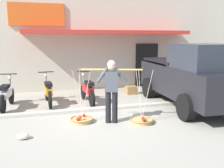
{
  "coord_description": "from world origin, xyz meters",
  "views": [
    {
      "loc": [
        -1.82,
        -7.06,
        2.28
      ],
      "look_at": [
        0.45,
        0.6,
        0.85
      ],
      "focal_mm": 41.69,
      "sensor_mm": 36.0,
      "label": 1
    }
  ],
  "objects_px": {
    "fruit_vendor": "(112,87)",
    "motorcycle_second_in_row": "(48,92)",
    "motorcycle_third_in_row": "(88,91)",
    "parked_truck": "(194,76)",
    "wooden_crate": "(131,90)",
    "fruit_basket_left_side": "(142,120)",
    "plastic_litter_bag": "(23,136)",
    "motorcycle_nearest_shop": "(7,95)",
    "fruit_basket_right_side": "(82,119)"
  },
  "relations": [
    {
      "from": "motorcycle_third_in_row",
      "to": "wooden_crate",
      "type": "xyz_separation_m",
      "value": [
        2.0,
        0.98,
        -0.29
      ]
    },
    {
      "from": "fruit_basket_left_side",
      "to": "plastic_litter_bag",
      "type": "height_order",
      "value": "fruit_basket_left_side"
    },
    {
      "from": "motorcycle_second_in_row",
      "to": "wooden_crate",
      "type": "xyz_separation_m",
      "value": [
        3.34,
        0.77,
        -0.29
      ]
    },
    {
      "from": "wooden_crate",
      "to": "fruit_basket_right_side",
      "type": "bearing_deg",
      "value": -130.67
    },
    {
      "from": "parked_truck",
      "to": "wooden_crate",
      "type": "distance_m",
      "value": 2.86
    },
    {
      "from": "motorcycle_second_in_row",
      "to": "parked_truck",
      "type": "relative_size",
      "value": 0.38
    },
    {
      "from": "fruit_basket_right_side",
      "to": "wooden_crate",
      "type": "height_order",
      "value": "fruit_basket_right_side"
    },
    {
      "from": "motorcycle_third_in_row",
      "to": "wooden_crate",
      "type": "relative_size",
      "value": 4.14
    },
    {
      "from": "parked_truck",
      "to": "wooden_crate",
      "type": "xyz_separation_m",
      "value": [
        -1.27,
        2.41,
        -0.87
      ]
    },
    {
      "from": "motorcycle_nearest_shop",
      "to": "motorcycle_third_in_row",
      "type": "bearing_deg",
      "value": -0.97
    },
    {
      "from": "fruit_basket_right_side",
      "to": "wooden_crate",
      "type": "bearing_deg",
      "value": 49.33
    },
    {
      "from": "wooden_crate",
      "to": "motorcycle_second_in_row",
      "type": "bearing_deg",
      "value": -167.1
    },
    {
      "from": "motorcycle_nearest_shop",
      "to": "parked_truck",
      "type": "distance_m",
      "value": 6.13
    },
    {
      "from": "fruit_vendor",
      "to": "fruit_basket_right_side",
      "type": "relative_size",
      "value": 1.17
    },
    {
      "from": "motorcycle_third_in_row",
      "to": "parked_truck",
      "type": "xyz_separation_m",
      "value": [
        3.28,
        -1.42,
        0.58
      ]
    },
    {
      "from": "fruit_basket_right_side",
      "to": "motorcycle_second_in_row",
      "type": "bearing_deg",
      "value": 109.09
    },
    {
      "from": "motorcycle_second_in_row",
      "to": "motorcycle_third_in_row",
      "type": "bearing_deg",
      "value": -9.25
    },
    {
      "from": "fruit_vendor",
      "to": "motorcycle_nearest_shop",
      "type": "height_order",
      "value": "fruit_vendor"
    },
    {
      "from": "motorcycle_second_in_row",
      "to": "plastic_litter_bag",
      "type": "height_order",
      "value": "motorcycle_second_in_row"
    },
    {
      "from": "fruit_basket_right_side",
      "to": "parked_truck",
      "type": "bearing_deg",
      "value": 8.68
    },
    {
      "from": "fruit_basket_left_side",
      "to": "parked_truck",
      "type": "relative_size",
      "value": 0.3
    },
    {
      "from": "motorcycle_second_in_row",
      "to": "parked_truck",
      "type": "xyz_separation_m",
      "value": [
        4.62,
        -1.64,
        0.58
      ]
    },
    {
      "from": "fruit_vendor",
      "to": "motorcycle_third_in_row",
      "type": "xyz_separation_m",
      "value": [
        -0.21,
        2.27,
        -0.52
      ]
    },
    {
      "from": "fruit_basket_left_side",
      "to": "fruit_vendor",
      "type": "bearing_deg",
      "value": 160.85
    },
    {
      "from": "motorcycle_second_in_row",
      "to": "parked_truck",
      "type": "height_order",
      "value": "parked_truck"
    },
    {
      "from": "fruit_vendor",
      "to": "parked_truck",
      "type": "distance_m",
      "value": 3.19
    },
    {
      "from": "motorcycle_nearest_shop",
      "to": "plastic_litter_bag",
      "type": "relative_size",
      "value": 6.49
    },
    {
      "from": "motorcycle_nearest_shop",
      "to": "motorcycle_third_in_row",
      "type": "distance_m",
      "value": 2.65
    },
    {
      "from": "fruit_vendor",
      "to": "fruit_basket_left_side",
      "type": "xyz_separation_m",
      "value": [
        0.77,
        -0.27,
        -0.9
      ]
    },
    {
      "from": "fruit_vendor",
      "to": "plastic_litter_bag",
      "type": "relative_size",
      "value": 6.05
    },
    {
      "from": "fruit_basket_left_side",
      "to": "motorcycle_second_in_row",
      "type": "relative_size",
      "value": 0.8
    },
    {
      "from": "motorcycle_nearest_shop",
      "to": "plastic_litter_bag",
      "type": "height_order",
      "value": "motorcycle_nearest_shop"
    },
    {
      "from": "plastic_litter_bag",
      "to": "wooden_crate",
      "type": "bearing_deg",
      "value": 43.22
    },
    {
      "from": "motorcycle_second_in_row",
      "to": "plastic_litter_bag",
      "type": "distance_m",
      "value": 3.16
    },
    {
      "from": "motorcycle_third_in_row",
      "to": "fruit_basket_right_side",
      "type": "bearing_deg",
      "value": -105.77
    },
    {
      "from": "fruit_basket_left_side",
      "to": "motorcycle_second_in_row",
      "type": "xyz_separation_m",
      "value": [
        -2.32,
        2.76,
        0.38
      ]
    },
    {
      "from": "parked_truck",
      "to": "motorcycle_third_in_row",
      "type": "bearing_deg",
      "value": 156.53
    },
    {
      "from": "fruit_vendor",
      "to": "fruit_basket_left_side",
      "type": "height_order",
      "value": "fruit_vendor"
    },
    {
      "from": "fruit_vendor",
      "to": "motorcycle_second_in_row",
      "type": "xyz_separation_m",
      "value": [
        -1.55,
        2.49,
        -0.52
      ]
    },
    {
      "from": "motorcycle_third_in_row",
      "to": "plastic_litter_bag",
      "type": "height_order",
      "value": "motorcycle_third_in_row"
    },
    {
      "from": "fruit_basket_right_side",
      "to": "plastic_litter_bag",
      "type": "bearing_deg",
      "value": -151.08
    },
    {
      "from": "fruit_vendor",
      "to": "motorcycle_third_in_row",
      "type": "bearing_deg",
      "value": 95.22
    },
    {
      "from": "motorcycle_third_in_row",
      "to": "fruit_vendor",
      "type": "bearing_deg",
      "value": -84.78
    },
    {
      "from": "parked_truck",
      "to": "plastic_litter_bag",
      "type": "xyz_separation_m",
      "value": [
        -5.34,
        -1.41,
        -0.96
      ]
    },
    {
      "from": "fruit_basket_left_side",
      "to": "motorcycle_third_in_row",
      "type": "distance_m",
      "value": 2.75
    },
    {
      "from": "fruit_vendor",
      "to": "fruit_basket_left_side",
      "type": "bearing_deg",
      "value": -19.15
    },
    {
      "from": "fruit_basket_left_side",
      "to": "motorcycle_third_in_row",
      "type": "bearing_deg",
      "value": 111.1
    },
    {
      "from": "fruit_vendor",
      "to": "motorcycle_second_in_row",
      "type": "relative_size",
      "value": 0.93
    },
    {
      "from": "motorcycle_second_in_row",
      "to": "motorcycle_third_in_row",
      "type": "relative_size",
      "value": 1.0
    },
    {
      "from": "wooden_crate",
      "to": "plastic_litter_bag",
      "type": "bearing_deg",
      "value": -136.78
    }
  ]
}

